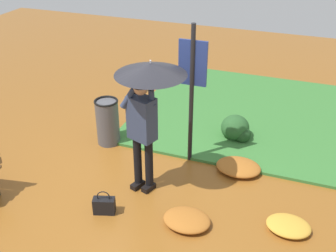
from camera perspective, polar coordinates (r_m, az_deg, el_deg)
ground_plane at (r=6.25m, az=-4.49°, el=-8.81°), size 18.00×18.00×0.00m
grass_verge at (r=8.42m, az=12.80°, el=1.53°), size 4.80×4.00×0.05m
person_with_umbrella at (r=5.46m, az=-2.98°, el=4.41°), size 0.96×0.96×2.04m
info_sign_post at (r=6.21m, az=3.39°, el=6.53°), size 0.44×0.07×2.30m
handbag at (r=5.82m, az=-8.89°, el=-10.87°), size 0.33×0.22×0.37m
trash_bin at (r=7.21m, az=-8.41°, el=0.61°), size 0.42×0.42×0.83m
shrub_cluster at (r=7.43m, az=9.52°, el=-0.40°), size 0.56×0.51×0.46m
leaf_pile_near_person at (r=5.77m, az=16.45°, el=-13.20°), size 0.59×0.47×0.13m
leaf_pile_by_bench at (r=6.66m, az=9.79°, el=-5.65°), size 0.71×0.57×0.16m
leaf_pile_far_path at (r=5.62m, az=2.64°, el=-12.94°), size 0.65×0.52×0.14m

